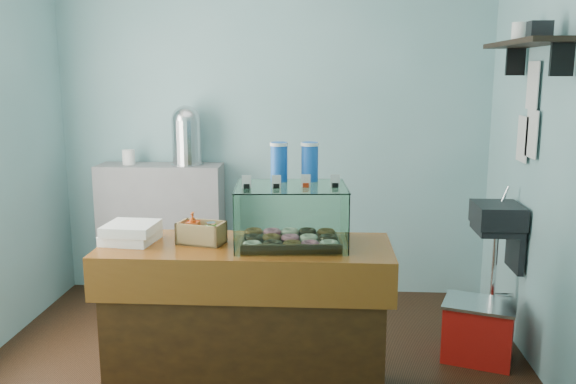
# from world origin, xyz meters

# --- Properties ---
(ground) EXTENTS (3.50, 3.50, 0.00)m
(ground) POSITION_xyz_m (0.00, 0.00, 0.00)
(ground) COLOR black
(ground) RESTS_ON ground
(room_shell) EXTENTS (3.54, 3.04, 2.82)m
(room_shell) POSITION_xyz_m (0.03, 0.01, 1.71)
(room_shell) COLOR #73A6A8
(room_shell) RESTS_ON ground
(counter) EXTENTS (1.60, 0.60, 0.90)m
(counter) POSITION_xyz_m (0.00, -0.25, 0.46)
(counter) COLOR #42240C
(counter) RESTS_ON ground
(back_shelf) EXTENTS (1.00, 0.32, 1.10)m
(back_shelf) POSITION_xyz_m (-0.90, 1.32, 0.55)
(back_shelf) COLOR gray
(back_shelf) RESTS_ON ground
(display_case) EXTENTS (0.63, 0.48, 0.55)m
(display_case) POSITION_xyz_m (0.25, -0.20, 1.07)
(display_case) COLOR black
(display_case) RESTS_ON counter
(condiment_crate) EXTENTS (0.28, 0.21, 0.17)m
(condiment_crate) POSITION_xyz_m (-0.26, -0.24, 0.96)
(condiment_crate) COLOR tan
(condiment_crate) RESTS_ON counter
(pastry_boxes) EXTENTS (0.30, 0.31, 0.11)m
(pastry_boxes) POSITION_xyz_m (-0.65, -0.24, 0.95)
(pastry_boxes) COLOR white
(pastry_boxes) RESTS_ON counter
(coffee_urn) EXTENTS (0.26, 0.26, 0.48)m
(coffee_urn) POSITION_xyz_m (-0.67, 1.31, 1.35)
(coffee_urn) COLOR silver
(coffee_urn) RESTS_ON back_shelf
(red_cooler) EXTENTS (0.53, 0.46, 0.39)m
(red_cooler) POSITION_xyz_m (1.43, 0.28, 0.20)
(red_cooler) COLOR red
(red_cooler) RESTS_ON ground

